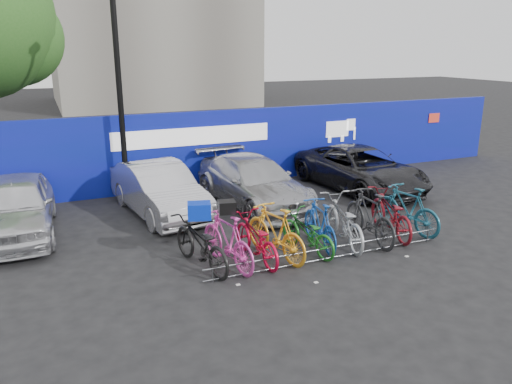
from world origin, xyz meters
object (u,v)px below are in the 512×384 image
lamppost (119,86)px  bike_5 (320,224)px  car_1 (159,190)px  bike_8 (390,213)px  car_2 (253,182)px  bike_3 (276,232)px  bike_2 (256,239)px  bike_6 (343,221)px  car_0 (15,207)px  bike_0 (200,244)px  bike_7 (370,216)px  car_3 (360,169)px  bike_4 (307,233)px  bike_rack (330,253)px  bike_1 (227,240)px  bike_9 (407,209)px

lamppost → bike_5: 6.82m
car_1 → bike_8: bearing=-46.5°
car_2 → bike_3: 3.75m
car_2 → bike_8: car_2 is taller
bike_2 → bike_6: (2.18, 0.08, 0.06)m
car_0 → bike_3: size_ratio=2.16×
lamppost → car_0: (-2.85, -1.81, -2.56)m
bike_0 → bike_7: size_ratio=1.00×
bike_2 → bike_3: (0.44, -0.03, 0.09)m
car_2 → bike_7: bearing=-75.9°
bike_6 → bike_7: 0.65m
car_3 → bike_4: bearing=-141.4°
bike_2 → car_1: bearing=-76.8°
bike_rack → bike_3: bike_3 is taller
car_0 → bike_5: car_0 is taller
lamppost → bike_rack: size_ratio=1.09×
bike_2 → bike_8: bearing=178.2°
car_2 → bike_8: bearing=-65.8°
bike_2 → bike_4: (1.19, -0.03, -0.04)m
lamppost → bike_6: 7.16m
car_2 → bike_7: car_2 is taller
car_1 → bike_5: car_1 is taller
car_1 → bike_0: bearing=-98.5°
car_0 → bike_1: bearing=-40.1°
bike_4 → bike_6: 1.00m
car_0 → bike_3: car_0 is taller
bike_rack → bike_7: bearing=22.5°
car_1 → car_0: bearing=174.6°
bike_6 → bike_7: (0.64, -0.10, 0.06)m
bike_rack → bike_1: bearing=164.9°
bike_6 → bike_8: size_ratio=1.02×
bike_2 → bike_8: size_ratio=0.92×
bike_1 → bike_6: bike_1 is taller
car_3 → bike_2: car_3 is taller
bike_7 → bike_8: 0.71m
car_0 → car_3: (9.74, 0.10, -0.05)m
bike_rack → car_2: bearing=89.7°
car_3 → lamppost: bearing=161.3°
bike_9 → bike_5: bearing=-10.5°
bike_0 → bike_5: size_ratio=1.13×
car_3 → bike_8: bearing=-119.2°
bike_5 → car_0: bearing=-21.7°
bike_4 → bike_7: bearing=169.0°
car_2 → bike_5: bearing=-94.2°
bike_3 → bike_4: bike_3 is taller
bike_4 → bike_5: bike_5 is taller
car_0 → bike_8: bearing=-20.8°
car_3 → bike_0: car_3 is taller
car_0 → bike_9: (8.62, -3.47, -0.13)m
car_0 → car_1: (3.44, 0.18, -0.03)m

